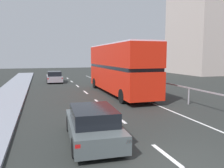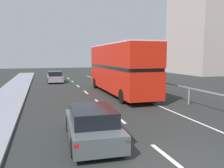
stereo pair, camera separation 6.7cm
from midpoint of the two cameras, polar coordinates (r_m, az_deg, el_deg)
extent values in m
cube|color=#272A28|center=(7.49, 15.91, -19.02)|extent=(73.99, 120.00, 0.10)
cube|color=silver|center=(8.00, 13.08, -16.78)|extent=(0.16, 1.84, 0.01)
cube|color=silver|center=(11.95, 1.72, -8.59)|extent=(0.16, 1.84, 0.01)
cube|color=silver|center=(16.24, -3.63, -4.45)|extent=(0.16, 1.84, 0.01)
cube|color=silver|center=(20.66, -6.69, -2.04)|extent=(0.16, 1.84, 0.01)
cube|color=silver|center=(25.14, -8.66, -0.48)|extent=(0.16, 1.84, 0.01)
cube|color=silver|center=(29.65, -10.03, 0.61)|extent=(0.16, 1.84, 0.01)
cube|color=silver|center=(34.19, -11.03, 1.41)|extent=(0.16, 1.84, 0.01)
cube|color=silver|center=(16.60, 8.80, -4.27)|extent=(0.12, 46.00, 0.01)
cube|color=gray|center=(17.46, 15.12, -0.20)|extent=(0.08, 42.00, 0.08)
cylinder|color=gray|center=(16.11, 18.41, -2.89)|extent=(0.10, 0.10, 1.11)
cylinder|color=gray|center=(19.02, 12.24, -1.24)|extent=(0.10, 0.10, 1.11)
cylinder|color=gray|center=(22.10, 7.74, -0.03)|extent=(0.10, 0.10, 1.11)
cylinder|color=gray|center=(25.28, 4.37, 0.88)|extent=(0.10, 0.10, 1.11)
cylinder|color=gray|center=(28.55, 1.76, 1.58)|extent=(0.10, 0.10, 1.11)
cylinder|color=gray|center=(31.86, -0.32, 2.14)|extent=(0.10, 0.10, 1.11)
cylinder|color=gray|center=(35.21, -2.00, 2.59)|extent=(0.10, 0.10, 1.11)
cube|color=red|center=(19.47, 1.69, 1.24)|extent=(2.51, 10.99, 1.85)
cube|color=black|center=(19.40, 1.70, 4.32)|extent=(2.53, 10.55, 0.24)
cube|color=red|center=(19.38, 1.71, 7.14)|extent=(2.51, 10.99, 1.67)
cube|color=silver|center=(19.40, 1.72, 9.76)|extent=(2.46, 10.77, 0.10)
cube|color=black|center=(24.67, -2.54, 2.64)|extent=(2.22, 0.05, 1.30)
cube|color=yellow|center=(24.61, -2.57, 8.06)|extent=(1.48, 0.05, 0.28)
cylinder|color=black|center=(23.15, -4.34, 0.19)|extent=(0.28, 1.00, 1.00)
cylinder|color=black|center=(23.77, 0.98, 0.39)|extent=(0.28, 1.00, 1.00)
cylinder|color=black|center=(15.57, 2.50, -3.07)|extent=(0.28, 1.00, 1.00)
cylinder|color=black|center=(16.48, 9.92, -2.61)|extent=(0.28, 1.00, 1.00)
cube|color=#4A5254|center=(8.91, -5.10, -10.83)|extent=(1.95, 4.20, 0.61)
cube|color=black|center=(8.56, -4.91, -7.63)|extent=(1.65, 2.34, 0.53)
cube|color=red|center=(6.87, -8.81, -15.02)|extent=(0.16, 0.07, 0.12)
cube|color=red|center=(7.17, 3.88, -14.01)|extent=(0.16, 0.07, 0.12)
cylinder|color=black|center=(10.17, -10.80, -9.64)|extent=(0.23, 0.65, 0.64)
cylinder|color=black|center=(10.37, -1.97, -9.18)|extent=(0.23, 0.65, 0.64)
cylinder|color=black|center=(7.61, -9.44, -15.37)|extent=(0.23, 0.65, 0.64)
cylinder|color=black|center=(7.88, 2.43, -14.47)|extent=(0.23, 0.65, 0.64)
cube|color=gray|center=(29.33, -14.20, 1.41)|extent=(1.83, 4.38, 0.64)
cube|color=black|center=(29.06, -14.21, 2.53)|extent=(1.59, 2.42, 0.54)
cube|color=red|center=(27.14, -15.66, 1.28)|extent=(0.16, 0.06, 0.12)
cube|color=red|center=(27.22, -12.33, 1.39)|extent=(0.16, 0.06, 0.12)
cylinder|color=black|center=(30.79, -15.83, 1.28)|extent=(0.21, 0.64, 0.64)
cylinder|color=black|center=(30.86, -12.82, 1.38)|extent=(0.21, 0.64, 0.64)
cylinder|color=black|center=(27.84, -15.71, 0.71)|extent=(0.21, 0.64, 0.64)
cylinder|color=black|center=(27.92, -12.38, 0.82)|extent=(0.21, 0.64, 0.64)
camera|label=1|loc=(0.03, -90.14, -0.02)|focal=36.79mm
camera|label=2|loc=(0.03, 89.86, 0.02)|focal=36.79mm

